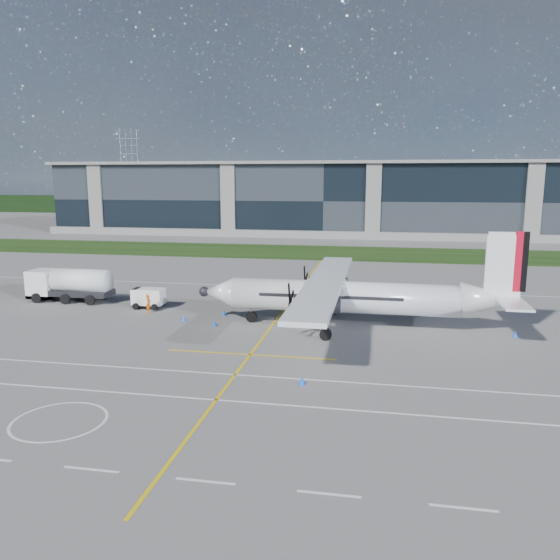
% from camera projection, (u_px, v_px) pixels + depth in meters
% --- Properties ---
extents(ground, '(400.00, 400.00, 0.00)m').
position_uv_depth(ground, '(302.00, 259.00, 82.84)').
color(ground, '#605D5B').
rests_on(ground, ground).
extents(grass_strip, '(400.00, 18.00, 0.04)m').
position_uv_depth(grass_strip, '(309.00, 252.00, 90.57)').
color(grass_strip, black).
rests_on(grass_strip, ground).
extents(terminal_building, '(120.00, 20.00, 15.00)m').
position_uv_depth(terminal_building, '(328.00, 200.00, 120.14)').
color(terminal_building, black).
rests_on(terminal_building, ground).
extents(tree_line, '(400.00, 6.00, 6.00)m').
position_uv_depth(tree_line, '(345.00, 207.00, 178.96)').
color(tree_line, black).
rests_on(tree_line, ground).
extents(pylon_west, '(9.00, 4.60, 30.00)m').
position_uv_depth(pylon_west, '(130.00, 170.00, 200.72)').
color(pylon_west, gray).
rests_on(pylon_west, ground).
extents(yellow_taxiway_centerline, '(0.20, 70.00, 0.01)m').
position_uv_depth(yellow_taxiway_centerline, '(288.00, 304.00, 53.30)').
color(yellow_taxiway_centerline, yellow).
rests_on(yellow_taxiway_centerline, ground).
extents(white_lane_line, '(90.00, 0.15, 0.01)m').
position_uv_depth(white_lane_line, '(165.00, 396.00, 30.63)').
color(white_lane_line, white).
rests_on(white_lane_line, ground).
extents(turboprop_aircraft, '(26.03, 26.99, 8.10)m').
position_uv_depth(turboprop_aircraft, '(355.00, 279.00, 44.15)').
color(turboprop_aircraft, white).
rests_on(turboprop_aircraft, ground).
extents(fuel_tanker_truck, '(8.77, 2.85, 3.29)m').
position_uv_depth(fuel_tanker_truck, '(65.00, 285.00, 54.17)').
color(fuel_tanker_truck, white).
rests_on(fuel_tanker_truck, ground).
extents(baggage_tug, '(3.08, 1.85, 1.85)m').
position_uv_depth(baggage_tug, '(149.00, 298.00, 51.41)').
color(baggage_tug, white).
rests_on(baggage_tug, ground).
extents(ground_crew_person, '(0.68, 0.88, 1.99)m').
position_uv_depth(ground_crew_person, '(148.00, 302.00, 49.48)').
color(ground_crew_person, '#F25907').
rests_on(ground_crew_person, ground).
extents(safety_cone_portwing, '(0.36, 0.36, 0.50)m').
position_uv_depth(safety_cone_portwing, '(302.00, 380.00, 32.35)').
color(safety_cone_portwing, '#0E55F9').
rests_on(safety_cone_portwing, ground).
extents(safety_cone_tail, '(0.36, 0.36, 0.50)m').
position_uv_depth(safety_cone_tail, '(515.00, 334.00, 42.10)').
color(safety_cone_tail, '#0E55F9').
rests_on(safety_cone_tail, ground).
extents(safety_cone_fwd, '(0.36, 0.36, 0.50)m').
position_uv_depth(safety_cone_fwd, '(184.00, 318.00, 46.86)').
color(safety_cone_fwd, '#0E55F9').
rests_on(safety_cone_fwd, ground).
extents(safety_cone_nose_stbd, '(0.36, 0.36, 0.50)m').
position_uv_depth(safety_cone_nose_stbd, '(224.00, 313.00, 48.65)').
color(safety_cone_nose_stbd, '#0E55F9').
rests_on(safety_cone_nose_stbd, ground).
extents(safety_cone_stbdwing, '(0.36, 0.36, 0.50)m').
position_uv_depth(safety_cone_stbdwing, '(336.00, 289.00, 59.06)').
color(safety_cone_stbdwing, '#0E55F9').
rests_on(safety_cone_stbdwing, ground).
extents(safety_cone_nose_port, '(0.36, 0.36, 0.50)m').
position_uv_depth(safety_cone_nose_port, '(215.00, 323.00, 45.24)').
color(safety_cone_nose_port, '#0E55F9').
rests_on(safety_cone_nose_port, ground).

